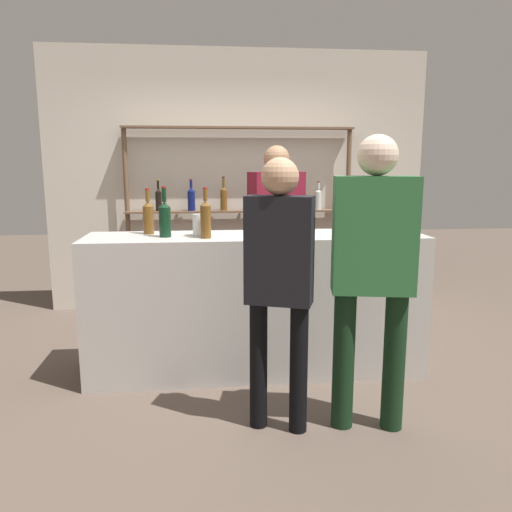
# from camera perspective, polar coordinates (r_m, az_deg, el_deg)

# --- Properties ---
(ground_plane) EXTENTS (16.00, 16.00, 0.00)m
(ground_plane) POSITION_cam_1_polar(r_m,az_deg,el_deg) (4.02, 0.00, -12.83)
(ground_plane) COLOR brown
(bar_counter) EXTENTS (2.53, 0.60, 1.07)m
(bar_counter) POSITION_cam_1_polar(r_m,az_deg,el_deg) (3.84, 0.00, -5.49)
(bar_counter) COLOR #B7B2AD
(bar_counter) RESTS_ON ground_plane
(back_wall) EXTENTS (4.13, 0.12, 2.80)m
(back_wall) POSITION_cam_1_polar(r_m,az_deg,el_deg) (5.59, -2.02, 8.51)
(back_wall) COLOR beige
(back_wall) RESTS_ON ground_plane
(back_shelf) EXTENTS (2.44, 0.18, 1.98)m
(back_shelf) POSITION_cam_1_polar(r_m,az_deg,el_deg) (5.42, -1.95, 7.49)
(back_shelf) COLOR brown
(back_shelf) RESTS_ON ground_plane
(counter_bottle_0) EXTENTS (0.09, 0.09, 0.37)m
(counter_bottle_0) POSITION_cam_1_polar(r_m,az_deg,el_deg) (3.67, -10.38, 4.29)
(counter_bottle_0) COLOR black
(counter_bottle_0) RESTS_ON bar_counter
(counter_bottle_1) EXTENTS (0.08, 0.08, 0.36)m
(counter_bottle_1) POSITION_cam_1_polar(r_m,az_deg,el_deg) (3.57, -5.78, 4.30)
(counter_bottle_1) COLOR brown
(counter_bottle_1) RESTS_ON bar_counter
(counter_bottle_2) EXTENTS (0.08, 0.08, 0.34)m
(counter_bottle_2) POSITION_cam_1_polar(r_m,az_deg,el_deg) (3.86, -12.21, 4.43)
(counter_bottle_2) COLOR brown
(counter_bottle_2) RESTS_ON bar_counter
(cork_jar) EXTENTS (0.11, 0.11, 0.16)m
(cork_jar) POSITION_cam_1_polar(r_m,az_deg,el_deg) (3.70, -6.37, 3.52)
(cork_jar) COLOR silver
(cork_jar) RESTS_ON bar_counter
(server_behind_counter) EXTENTS (0.52, 0.36, 1.75)m
(server_behind_counter) POSITION_cam_1_polar(r_m,az_deg,el_deg) (4.52, 2.32, 3.27)
(server_behind_counter) COLOR black
(server_behind_counter) RESTS_ON ground_plane
(customer_center) EXTENTS (0.42, 0.29, 1.63)m
(customer_center) POSITION_cam_1_polar(r_m,az_deg,el_deg) (2.89, 2.66, -1.89)
(customer_center) COLOR black
(customer_center) RESTS_ON ground_plane
(customer_right) EXTENTS (0.50, 0.29, 1.76)m
(customer_right) POSITION_cam_1_polar(r_m,az_deg,el_deg) (2.97, 13.23, -0.71)
(customer_right) COLOR black
(customer_right) RESTS_ON ground_plane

